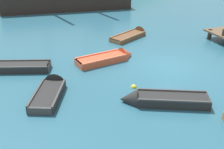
{
  "coord_description": "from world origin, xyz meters",
  "views": [
    {
      "loc": [
        -7.84,
        -11.94,
        6.29
      ],
      "look_at": [
        -3.49,
        -0.22,
        0.13
      ],
      "focal_mm": 43.09,
      "sensor_mm": 36.0,
      "label": 1
    }
  ],
  "objects_px": {
    "rowboat_outer_right": "(13,68)",
    "rowboat_far": "(51,91)",
    "rowboat_portside": "(133,35)",
    "buoy_yellow": "(134,87)",
    "rowboat_center": "(110,59)",
    "sailing_ship": "(68,2)",
    "rowboat_near_dock": "(160,101)"
  },
  "relations": [
    {
      "from": "sailing_ship",
      "to": "rowboat_center",
      "type": "xyz_separation_m",
      "value": [
        -0.7,
        -14.51,
        -0.56
      ]
    },
    {
      "from": "rowboat_near_dock",
      "to": "buoy_yellow",
      "type": "bearing_deg",
      "value": -49.38
    },
    {
      "from": "rowboat_outer_right",
      "to": "rowboat_far",
      "type": "distance_m",
      "value": 3.6
    },
    {
      "from": "sailing_ship",
      "to": "buoy_yellow",
      "type": "bearing_deg",
      "value": 93.65
    },
    {
      "from": "sailing_ship",
      "to": "rowboat_outer_right",
      "type": "xyz_separation_m",
      "value": [
        -6.13,
        -13.95,
        -0.56
      ]
    },
    {
      "from": "rowboat_center",
      "to": "buoy_yellow",
      "type": "xyz_separation_m",
      "value": [
        -0.03,
        -3.51,
        -0.12
      ]
    },
    {
      "from": "rowboat_far",
      "to": "rowboat_center",
      "type": "height_order",
      "value": "rowboat_far"
    },
    {
      "from": "rowboat_portside",
      "to": "rowboat_center",
      "type": "relative_size",
      "value": 0.99
    },
    {
      "from": "rowboat_center",
      "to": "buoy_yellow",
      "type": "relative_size",
      "value": 13.06
    },
    {
      "from": "rowboat_portside",
      "to": "rowboat_center",
      "type": "bearing_deg",
      "value": -159.57
    },
    {
      "from": "rowboat_center",
      "to": "buoy_yellow",
      "type": "height_order",
      "value": "rowboat_center"
    },
    {
      "from": "sailing_ship",
      "to": "rowboat_outer_right",
      "type": "bearing_deg",
      "value": 72.24
    },
    {
      "from": "rowboat_near_dock",
      "to": "rowboat_portside",
      "type": "xyz_separation_m",
      "value": [
        2.75,
        8.88,
        -0.06
      ]
    },
    {
      "from": "rowboat_far",
      "to": "buoy_yellow",
      "type": "distance_m",
      "value": 3.92
    },
    {
      "from": "rowboat_portside",
      "to": "rowboat_near_dock",
      "type": "bearing_deg",
      "value": -135.56
    },
    {
      "from": "rowboat_far",
      "to": "rowboat_center",
      "type": "relative_size",
      "value": 0.88
    },
    {
      "from": "sailing_ship",
      "to": "buoy_yellow",
      "type": "height_order",
      "value": "sailing_ship"
    },
    {
      "from": "rowboat_outer_right",
      "to": "rowboat_far",
      "type": "height_order",
      "value": "rowboat_far"
    },
    {
      "from": "sailing_ship",
      "to": "rowboat_portside",
      "type": "relative_size",
      "value": 4.24
    },
    {
      "from": "sailing_ship",
      "to": "rowboat_far",
      "type": "xyz_separation_m",
      "value": [
        -4.56,
        -17.19,
        -0.57
      ]
    },
    {
      "from": "rowboat_near_dock",
      "to": "rowboat_outer_right",
      "type": "distance_m",
      "value": 8.25
    },
    {
      "from": "rowboat_far",
      "to": "rowboat_portside",
      "type": "distance_m",
      "value": 9.5
    },
    {
      "from": "rowboat_portside",
      "to": "rowboat_center",
      "type": "xyz_separation_m",
      "value": [
        -3.21,
        -3.66,
        0.04
      ]
    },
    {
      "from": "rowboat_outer_right",
      "to": "buoy_yellow",
      "type": "bearing_deg",
      "value": 161.66
    },
    {
      "from": "buoy_yellow",
      "to": "rowboat_outer_right",
      "type": "bearing_deg",
      "value": 143.0
    },
    {
      "from": "buoy_yellow",
      "to": "rowboat_portside",
      "type": "bearing_deg",
      "value": 65.73
    },
    {
      "from": "rowboat_near_dock",
      "to": "rowboat_far",
      "type": "xyz_separation_m",
      "value": [
        -4.32,
        2.54,
        -0.03
      ]
    },
    {
      "from": "rowboat_near_dock",
      "to": "rowboat_center",
      "type": "height_order",
      "value": "rowboat_center"
    },
    {
      "from": "rowboat_portside",
      "to": "buoy_yellow",
      "type": "bearing_deg",
      "value": -142.62
    },
    {
      "from": "rowboat_near_dock",
      "to": "rowboat_center",
      "type": "bearing_deg",
      "value": -60.16
    },
    {
      "from": "rowboat_outer_right",
      "to": "rowboat_far",
      "type": "relative_size",
      "value": 1.15
    },
    {
      "from": "rowboat_outer_right",
      "to": "rowboat_center",
      "type": "relative_size",
      "value": 1.01
    }
  ]
}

